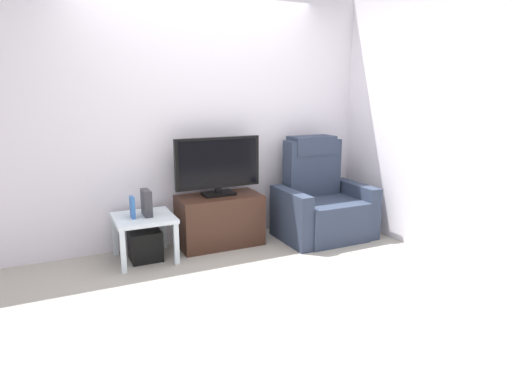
% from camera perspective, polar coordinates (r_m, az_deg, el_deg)
% --- Properties ---
extents(ground_plane, '(6.40, 6.40, 0.00)m').
position_cam_1_polar(ground_plane, '(3.91, -1.20, -11.95)').
color(ground_plane, '#9E998E').
extents(wall_back, '(6.40, 0.06, 2.60)m').
position_cam_1_polar(wall_back, '(4.63, -7.10, 8.40)').
color(wall_back, silver).
rests_on(wall_back, ground).
extents(wall_side, '(0.06, 4.48, 2.60)m').
position_cam_1_polar(wall_side, '(4.67, 20.44, 7.77)').
color(wall_side, silver).
rests_on(wall_side, ground).
extents(tv_stand, '(0.85, 0.44, 0.53)m').
position_cam_1_polar(tv_stand, '(4.58, -4.72, -4.80)').
color(tv_stand, '#3D2319').
rests_on(tv_stand, ground).
extents(television, '(0.89, 0.20, 0.59)m').
position_cam_1_polar(television, '(4.46, -4.93, 2.34)').
color(television, black).
rests_on(television, tv_stand).
extents(recliner_armchair, '(0.98, 0.78, 1.08)m').
position_cam_1_polar(recliner_armchair, '(4.87, 8.41, -2.52)').
color(recliner_armchair, '#2D384C').
rests_on(recliner_armchair, ground).
extents(side_table, '(0.54, 0.54, 0.43)m').
position_cam_1_polar(side_table, '(4.27, -14.29, -5.01)').
color(side_table, silver).
rests_on(side_table, ground).
extents(subwoofer_box, '(0.29, 0.29, 0.29)m').
position_cam_1_polar(subwoofer_box, '(4.34, -14.14, -7.78)').
color(subwoofer_box, black).
rests_on(subwoofer_box, ground).
extents(book_upright, '(0.03, 0.11, 0.20)m').
position_cam_1_polar(book_upright, '(4.19, -15.69, -3.05)').
color(book_upright, '#3366B2').
rests_on(book_upright, side_table).
extents(game_console, '(0.07, 0.20, 0.24)m').
position_cam_1_polar(game_console, '(4.24, -13.99, -2.50)').
color(game_console, '#333338').
rests_on(game_console, side_table).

